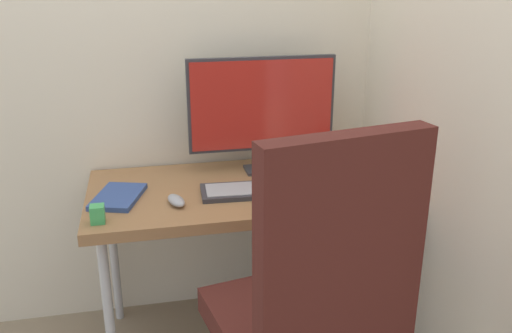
{
  "coord_description": "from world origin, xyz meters",
  "views": [
    {
      "loc": [
        -0.37,
        -1.94,
        1.5
      ],
      "look_at": [
        0.03,
        -0.06,
        0.8
      ],
      "focal_mm": 37.9,
      "sensor_mm": 36.0,
      "label": 1
    }
  ],
  "objects_px": {
    "monitor": "(262,107)",
    "desk_clamp_accessory": "(97,214)",
    "filing_cabinet": "(322,267)",
    "notebook": "(118,197)",
    "office_chair": "(317,297)",
    "keyboard": "(263,189)",
    "pen_holder": "(363,163)",
    "mouse": "(176,200)",
    "coffee_mug": "(378,178)"
  },
  "relations": [
    {
      "from": "coffee_mug",
      "to": "desk_clamp_accessory",
      "type": "distance_m",
      "value": 1.04
    },
    {
      "from": "notebook",
      "to": "coffee_mug",
      "type": "height_order",
      "value": "coffee_mug"
    },
    {
      "from": "filing_cabinet",
      "to": "monitor",
      "type": "bearing_deg",
      "value": 146.8
    },
    {
      "from": "mouse",
      "to": "desk_clamp_accessory",
      "type": "relative_size",
      "value": 1.77
    },
    {
      "from": "pen_holder",
      "to": "desk_clamp_accessory",
      "type": "xyz_separation_m",
      "value": [
        -1.04,
        -0.23,
        -0.02
      ]
    },
    {
      "from": "monitor",
      "to": "office_chair",
      "type": "bearing_deg",
      "value": -92.0
    },
    {
      "from": "mouse",
      "to": "notebook",
      "type": "relative_size",
      "value": 0.46
    },
    {
      "from": "office_chair",
      "to": "notebook",
      "type": "relative_size",
      "value": 4.75
    },
    {
      "from": "notebook",
      "to": "mouse",
      "type": "bearing_deg",
      "value": -7.59
    },
    {
      "from": "keyboard",
      "to": "monitor",
      "type": "bearing_deg",
      "value": 78.74
    },
    {
      "from": "monitor",
      "to": "desk_clamp_accessory",
      "type": "height_order",
      "value": "monitor"
    },
    {
      "from": "mouse",
      "to": "notebook",
      "type": "bearing_deg",
      "value": 137.93
    },
    {
      "from": "monitor",
      "to": "pen_holder",
      "type": "xyz_separation_m",
      "value": [
        0.39,
        -0.15,
        -0.22
      ]
    },
    {
      "from": "pen_holder",
      "to": "desk_clamp_accessory",
      "type": "height_order",
      "value": "pen_holder"
    },
    {
      "from": "filing_cabinet",
      "to": "mouse",
      "type": "height_order",
      "value": "mouse"
    },
    {
      "from": "monitor",
      "to": "pen_holder",
      "type": "bearing_deg",
      "value": -21.29
    },
    {
      "from": "office_chair",
      "to": "keyboard",
      "type": "xyz_separation_m",
      "value": [
        -0.02,
        0.61,
        0.09
      ]
    },
    {
      "from": "keyboard",
      "to": "mouse",
      "type": "xyz_separation_m",
      "value": [
        -0.34,
        -0.05,
        0.01
      ]
    },
    {
      "from": "filing_cabinet",
      "to": "notebook",
      "type": "relative_size",
      "value": 2.41
    },
    {
      "from": "monitor",
      "to": "keyboard",
      "type": "bearing_deg",
      "value": -101.26
    },
    {
      "from": "office_chair",
      "to": "desk_clamp_accessory",
      "type": "relative_size",
      "value": 18.41
    },
    {
      "from": "monitor",
      "to": "coffee_mug",
      "type": "distance_m",
      "value": 0.55
    },
    {
      "from": "office_chair",
      "to": "keyboard",
      "type": "distance_m",
      "value": 0.61
    },
    {
      "from": "filing_cabinet",
      "to": "pen_holder",
      "type": "bearing_deg",
      "value": 0.83
    },
    {
      "from": "keyboard",
      "to": "coffee_mug",
      "type": "distance_m",
      "value": 0.44
    },
    {
      "from": "notebook",
      "to": "keyboard",
      "type": "bearing_deg",
      "value": 12.67
    },
    {
      "from": "office_chair",
      "to": "monitor",
      "type": "xyz_separation_m",
      "value": [
        0.03,
        0.85,
        0.36
      ]
    },
    {
      "from": "keyboard",
      "to": "notebook",
      "type": "xyz_separation_m",
      "value": [
        -0.54,
        0.05,
        -0.0
      ]
    },
    {
      "from": "notebook",
      "to": "filing_cabinet",
      "type": "bearing_deg",
      "value": 20.15
    },
    {
      "from": "monitor",
      "to": "desk_clamp_accessory",
      "type": "distance_m",
      "value": 0.79
    },
    {
      "from": "keyboard",
      "to": "desk_clamp_accessory",
      "type": "relative_size",
      "value": 7.81
    },
    {
      "from": "pen_holder",
      "to": "notebook",
      "type": "height_order",
      "value": "pen_holder"
    },
    {
      "from": "office_chair",
      "to": "desk_clamp_accessory",
      "type": "height_order",
      "value": "office_chair"
    },
    {
      "from": "monitor",
      "to": "pen_holder",
      "type": "relative_size",
      "value": 3.76
    },
    {
      "from": "pen_holder",
      "to": "desk_clamp_accessory",
      "type": "bearing_deg",
      "value": -167.46
    },
    {
      "from": "pen_holder",
      "to": "keyboard",
      "type": "bearing_deg",
      "value": -168.86
    },
    {
      "from": "mouse",
      "to": "pen_holder",
      "type": "height_order",
      "value": "pen_holder"
    },
    {
      "from": "filing_cabinet",
      "to": "notebook",
      "type": "xyz_separation_m",
      "value": [
        -0.83,
        -0.04,
        0.42
      ]
    },
    {
      "from": "office_chair",
      "to": "notebook",
      "type": "height_order",
      "value": "office_chair"
    },
    {
      "from": "office_chair",
      "to": "mouse",
      "type": "distance_m",
      "value": 0.67
    },
    {
      "from": "keyboard",
      "to": "pen_holder",
      "type": "bearing_deg",
      "value": 11.14
    },
    {
      "from": "monitor",
      "to": "desk_clamp_accessory",
      "type": "bearing_deg",
      "value": -149.45
    },
    {
      "from": "mouse",
      "to": "keyboard",
      "type": "bearing_deg",
      "value": -8.34
    },
    {
      "from": "pen_holder",
      "to": "coffee_mug",
      "type": "height_order",
      "value": "pen_holder"
    },
    {
      "from": "office_chair",
      "to": "filing_cabinet",
      "type": "xyz_separation_m",
      "value": [
        0.27,
        0.69,
        -0.33
      ]
    },
    {
      "from": "filing_cabinet",
      "to": "desk_clamp_accessory",
      "type": "height_order",
      "value": "desk_clamp_accessory"
    },
    {
      "from": "office_chair",
      "to": "filing_cabinet",
      "type": "height_order",
      "value": "office_chair"
    },
    {
      "from": "monitor",
      "to": "pen_holder",
      "type": "distance_m",
      "value": 0.48
    },
    {
      "from": "notebook",
      "to": "coffee_mug",
      "type": "xyz_separation_m",
      "value": [
        0.98,
        -0.12,
        0.04
      ]
    },
    {
      "from": "monitor",
      "to": "mouse",
      "type": "relative_size",
      "value": 5.57
    }
  ]
}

